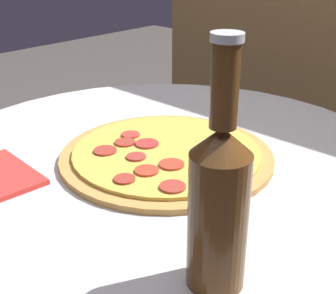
% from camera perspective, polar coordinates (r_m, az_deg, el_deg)
% --- Properties ---
extents(table, '(0.87, 0.87, 0.76)m').
position_cam_1_polar(table, '(0.89, -0.53, -11.11)').
color(table, silver).
rests_on(table, ground_plane).
extents(pizza, '(0.36, 0.36, 0.02)m').
position_cam_1_polar(pizza, '(0.80, -0.07, -0.82)').
color(pizza, '#C68E47').
rests_on(pizza, table).
extents(beer_bottle, '(0.06, 0.06, 0.27)m').
position_cam_1_polar(beer_bottle, '(0.48, 6.20, -6.54)').
color(beer_bottle, '#563314').
rests_on(beer_bottle, table).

